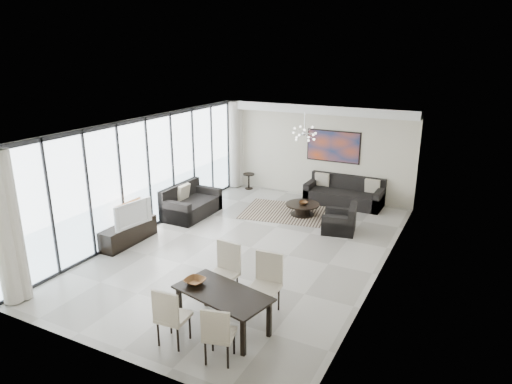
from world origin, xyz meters
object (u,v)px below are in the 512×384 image
Objects in this scene: sofa_main at (344,195)px; dining_table at (223,297)px; tv_console at (129,233)px; television at (130,213)px; coffee_table at (302,209)px.

dining_table is (0.06, -7.17, 0.31)m from sofa_main.
tv_console is 0.90× the size of dining_table.
dining_table is at bearing -108.73° from television.
tv_console is 4.36m from dining_table.
television is at bearing -127.28° from coffee_table.
television is 4.19m from dining_table.
television is (0.16, -0.05, 0.55)m from tv_console.
sofa_main is 2.18× the size of television.
sofa_main is 1.28× the size of dining_table.
sofa_main reaches higher than dining_table.
sofa_main is 7.18m from dining_table.
tv_console is at bearing 152.63° from dining_table.
television reaches higher than tv_console.
dining_table reaches higher than coffee_table.
tv_console is at bearing 82.10° from television.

